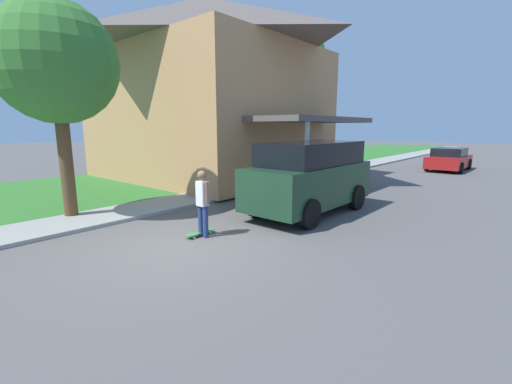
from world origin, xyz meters
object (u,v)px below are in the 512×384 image
Objects in this scene: car_down_street at (449,159)px; skateboard at (200,232)px; lawn_tree_far at (291,64)px; skateboarder at (203,201)px; suv_parked at (310,176)px; lawn_tree_near at (56,64)px.

car_down_street is 5.13× the size of skateboard.
lawn_tree_far is 9.05× the size of skateboard.
suv_parked is at bearing 79.33° from skateboarder.
lawn_tree_near reaches higher than suv_parked.
lawn_tree_near reaches higher than skateboarder.
suv_parked is 2.82× the size of skateboarder.
skateboarder is at bearing 17.92° from lawn_tree_near.
lawn_tree_near reaches higher than car_down_street.
suv_parked is 3.72m from skateboarder.
lawn_tree_near reaches higher than skateboard.
car_down_street reaches higher than skateboard.
lawn_tree_far is 11.57m from car_down_street.
lawn_tree_far reaches higher than skateboard.
lawn_tree_near is 7.11× the size of skateboard.
skateboard is at bearing -66.85° from lawn_tree_far.
car_down_street is (5.67, 8.76, -5.00)m from lawn_tree_far.
lawn_tree_near is at bearing -134.29° from suv_parked.
lawn_tree_far reaches higher than skateboarder.
suv_parked reaches higher than skateboarder.
lawn_tree_far is 11.68m from skateboard.
car_down_street is at bearing 57.09° from lawn_tree_far.
skateboard is (4.03, -9.43, -5.59)m from lawn_tree_far.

